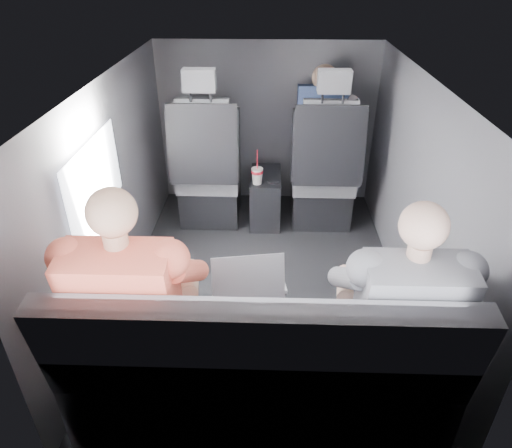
{
  "coord_description": "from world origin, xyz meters",
  "views": [
    {
      "loc": [
        0.03,
        -2.43,
        1.93
      ],
      "look_at": [
        -0.05,
        -0.05,
        0.5
      ],
      "focal_mm": 32.0,
      "sensor_mm": 36.0,
      "label": 1
    }
  ],
  "objects_px": {
    "center_console": "(265,197)",
    "passenger_front_right": "(321,124)",
    "soda_cup": "(257,175)",
    "passenger_rear_right": "(395,314)",
    "front_seat_left": "(209,176)",
    "rear_bench": "(259,380)",
    "laptop_white": "(148,283)",
    "laptop_black": "(397,289)",
    "front_seat_right": "(323,178)",
    "passenger_rear_left": "(139,306)",
    "laptop_silver": "(250,280)"
  },
  "relations": [
    {
      "from": "center_console",
      "to": "passenger_front_right",
      "type": "distance_m",
      "value": 0.73
    },
    {
      "from": "soda_cup",
      "to": "passenger_rear_right",
      "type": "height_order",
      "value": "passenger_rear_right"
    },
    {
      "from": "front_seat_left",
      "to": "soda_cup",
      "type": "relative_size",
      "value": 4.63
    },
    {
      "from": "rear_bench",
      "to": "passenger_front_right",
      "type": "height_order",
      "value": "passenger_front_right"
    },
    {
      "from": "rear_bench",
      "to": "laptop_white",
      "type": "relative_size",
      "value": 3.43
    },
    {
      "from": "center_console",
      "to": "laptop_black",
      "type": "xyz_separation_m",
      "value": [
        0.61,
        -1.7,
        0.43
      ]
    },
    {
      "from": "center_console",
      "to": "rear_bench",
      "type": "relative_size",
      "value": 0.3
    },
    {
      "from": "front_seat_right",
      "to": "laptop_black",
      "type": "height_order",
      "value": "front_seat_right"
    },
    {
      "from": "center_console",
      "to": "laptop_black",
      "type": "relative_size",
      "value": 1.17
    },
    {
      "from": "passenger_front_right",
      "to": "laptop_black",
      "type": "bearing_deg",
      "value": -84.76
    },
    {
      "from": "rear_bench",
      "to": "soda_cup",
      "type": "height_order",
      "value": "rear_bench"
    },
    {
      "from": "passenger_rear_left",
      "to": "passenger_front_right",
      "type": "xyz_separation_m",
      "value": [
        0.95,
        2.06,
        0.11
      ]
    },
    {
      "from": "passenger_rear_right",
      "to": "laptop_silver",
      "type": "bearing_deg",
      "value": 162.03
    },
    {
      "from": "passenger_rear_left",
      "to": "passenger_front_right",
      "type": "bearing_deg",
      "value": 65.31
    },
    {
      "from": "soda_cup",
      "to": "passenger_rear_right",
      "type": "distance_m",
      "value": 1.81
    },
    {
      "from": "laptop_white",
      "to": "front_seat_left",
      "type": "bearing_deg",
      "value": 87.9
    },
    {
      "from": "passenger_rear_left",
      "to": "passenger_front_right",
      "type": "relative_size",
      "value": 1.59
    },
    {
      "from": "soda_cup",
      "to": "passenger_rear_left",
      "type": "xyz_separation_m",
      "value": [
        -0.45,
        -1.69,
        0.17
      ]
    },
    {
      "from": "rear_bench",
      "to": "laptop_silver",
      "type": "height_order",
      "value": "rear_bench"
    },
    {
      "from": "center_console",
      "to": "laptop_white",
      "type": "distance_m",
      "value": 1.82
    },
    {
      "from": "passenger_rear_right",
      "to": "laptop_black",
      "type": "bearing_deg",
      "value": 73.69
    },
    {
      "from": "front_seat_left",
      "to": "passenger_rear_right",
      "type": "xyz_separation_m",
      "value": [
        1.02,
        -1.81,
        0.22
      ]
    },
    {
      "from": "front_seat_left",
      "to": "front_seat_right",
      "type": "distance_m",
      "value": 0.9
    },
    {
      "from": "front_seat_right",
      "to": "laptop_black",
      "type": "xyz_separation_m",
      "value": [
        0.16,
        -1.66,
        0.23
      ]
    },
    {
      "from": "front_seat_left",
      "to": "soda_cup",
      "type": "bearing_deg",
      "value": -16.45
    },
    {
      "from": "rear_bench",
      "to": "laptop_black",
      "type": "bearing_deg",
      "value": 21.79
    },
    {
      "from": "center_console",
      "to": "rear_bench",
      "type": "distance_m",
      "value": 1.94
    },
    {
      "from": "front_seat_left",
      "to": "laptop_white",
      "type": "xyz_separation_m",
      "value": [
        -0.06,
        -1.65,
        0.24
      ]
    },
    {
      "from": "rear_bench",
      "to": "laptop_black",
      "type": "relative_size",
      "value": 3.9
    },
    {
      "from": "passenger_front_right",
      "to": "soda_cup",
      "type": "bearing_deg",
      "value": -143.22
    },
    {
      "from": "soda_cup",
      "to": "laptop_white",
      "type": "bearing_deg",
      "value": -106.22
    },
    {
      "from": "soda_cup",
      "to": "laptop_white",
      "type": "height_order",
      "value": "laptop_white"
    },
    {
      "from": "laptop_silver",
      "to": "laptop_black",
      "type": "relative_size",
      "value": 0.85
    },
    {
      "from": "laptop_white",
      "to": "passenger_rear_right",
      "type": "height_order",
      "value": "passenger_rear_right"
    },
    {
      "from": "laptop_black",
      "to": "passenger_rear_right",
      "type": "xyz_separation_m",
      "value": [
        -0.04,
        -0.15,
        -0.01
      ]
    },
    {
      "from": "front_seat_left",
      "to": "soda_cup",
      "type": "xyz_separation_m",
      "value": [
        0.39,
        -0.11,
        0.07
      ]
    },
    {
      "from": "front_seat_left",
      "to": "passenger_rear_left",
      "type": "distance_m",
      "value": 1.82
    },
    {
      "from": "laptop_white",
      "to": "laptop_black",
      "type": "distance_m",
      "value": 1.12
    },
    {
      "from": "laptop_silver",
      "to": "laptop_white",
      "type": "bearing_deg",
      "value": -174.29
    },
    {
      "from": "laptop_black",
      "to": "passenger_front_right",
      "type": "xyz_separation_m",
      "value": [
        -0.18,
        1.92,
        0.11
      ]
    },
    {
      "from": "passenger_rear_right",
      "to": "passenger_front_right",
      "type": "bearing_deg",
      "value": 93.67
    },
    {
      "from": "center_console",
      "to": "passenger_rear_right",
      "type": "height_order",
      "value": "passenger_rear_right"
    },
    {
      "from": "passenger_rear_left",
      "to": "laptop_white",
      "type": "bearing_deg",
      "value": 88.44
    },
    {
      "from": "front_seat_right",
      "to": "center_console",
      "type": "xyz_separation_m",
      "value": [
        -0.45,
        0.04,
        -0.2
      ]
    },
    {
      "from": "laptop_black",
      "to": "passenger_rear_left",
      "type": "bearing_deg",
      "value": -172.45
    },
    {
      "from": "laptop_white",
      "to": "passenger_front_right",
      "type": "bearing_deg",
      "value": 63.67
    },
    {
      "from": "laptop_white",
      "to": "laptop_silver",
      "type": "relative_size",
      "value": 1.33
    },
    {
      "from": "passenger_rear_left",
      "to": "passenger_rear_right",
      "type": "xyz_separation_m",
      "value": [
        1.08,
        0.0,
        -0.01
      ]
    },
    {
      "from": "center_console",
      "to": "soda_cup",
      "type": "distance_m",
      "value": 0.32
    },
    {
      "from": "laptop_silver",
      "to": "passenger_rear_right",
      "type": "relative_size",
      "value": 0.29
    }
  ]
}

